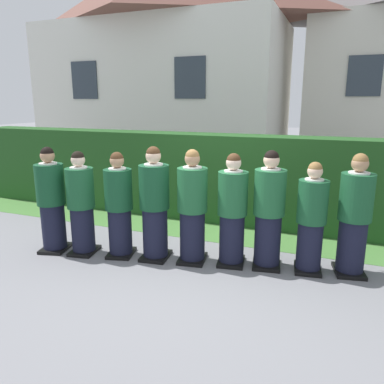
% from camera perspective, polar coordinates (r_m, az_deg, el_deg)
% --- Properties ---
extents(ground_plane, '(60.00, 60.00, 0.00)m').
position_cam_1_polar(ground_plane, '(5.70, -0.00, -10.31)').
color(ground_plane, slate).
extents(student_front_row_0, '(0.49, 0.56, 1.65)m').
position_cam_1_polar(student_front_row_0, '(6.22, -20.54, -1.48)').
color(student_front_row_0, black).
rests_on(student_front_row_0, ground).
extents(student_front_row_1, '(0.45, 0.54, 1.60)m').
position_cam_1_polar(student_front_row_1, '(5.97, -16.46, -2.01)').
color(student_front_row_1, black).
rests_on(student_front_row_1, ground).
extents(student_front_row_2, '(0.47, 0.54, 1.60)m').
position_cam_1_polar(student_front_row_2, '(5.74, -11.01, -2.31)').
color(student_front_row_2, black).
rests_on(student_front_row_2, ground).
extents(student_front_row_3, '(0.45, 0.56, 1.69)m').
position_cam_1_polar(student_front_row_3, '(5.55, -5.70, -2.19)').
color(student_front_row_3, black).
rests_on(student_front_row_3, ground).
extents(student_front_row_4, '(0.46, 0.55, 1.66)m').
position_cam_1_polar(student_front_row_4, '(5.42, 0.06, -2.64)').
color(student_front_row_4, black).
rests_on(student_front_row_4, ground).
extents(student_front_row_5, '(0.45, 0.54, 1.62)m').
position_cam_1_polar(student_front_row_5, '(5.37, 6.14, -3.13)').
color(student_front_row_5, black).
rests_on(student_front_row_5, ground).
extents(student_front_row_6, '(0.46, 0.56, 1.67)m').
position_cam_1_polar(student_front_row_6, '(5.36, 11.58, -3.09)').
color(student_front_row_6, black).
rests_on(student_front_row_6, ground).
extents(student_front_row_7, '(0.42, 0.52, 1.54)m').
position_cam_1_polar(student_front_row_7, '(5.36, 17.64, -4.17)').
color(student_front_row_7, black).
rests_on(student_front_row_7, ground).
extents(student_front_row_8, '(0.47, 0.56, 1.66)m').
position_cam_1_polar(student_front_row_8, '(5.47, 23.42, -3.65)').
color(student_front_row_8, black).
rests_on(student_front_row_8, ground).
extents(hedge, '(12.02, 0.70, 1.69)m').
position_cam_1_polar(hedge, '(7.31, 6.00, 2.00)').
color(hedge, '#214C1E').
rests_on(hedge, ground).
extents(school_building_annex, '(8.14, 4.49, 7.02)m').
position_cam_1_polar(school_building_annex, '(13.30, -3.96, 19.21)').
color(school_building_annex, silver).
rests_on(school_building_annex, ground).
extents(lawn_strip, '(12.02, 0.90, 0.01)m').
position_cam_1_polar(lawn_strip, '(6.80, 3.96, -6.25)').
color(lawn_strip, '#477A38').
rests_on(lawn_strip, ground).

